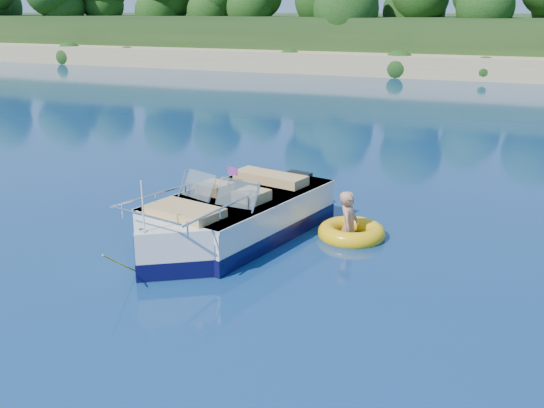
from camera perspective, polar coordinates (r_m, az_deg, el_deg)
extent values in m
plane|color=#0B264D|center=(10.75, 2.84, -7.61)|extent=(160.00, 160.00, 0.00)
cube|color=#9D8B5B|center=(47.44, 19.00, 11.94)|extent=(170.00, 8.00, 2.00)
cube|color=black|center=(74.31, 20.68, 13.97)|extent=(170.00, 56.00, 6.00)
cylinder|color=black|center=(69.60, -22.13, 15.20)|extent=(0.44, 0.44, 2.80)
cylinder|color=black|center=(54.02, -0.61, 16.25)|extent=(0.44, 0.44, 3.20)
cylinder|color=black|center=(51.27, 19.67, 15.40)|extent=(0.44, 0.44, 3.60)
cube|color=silver|center=(12.99, -2.90, -1.42)|extent=(3.00, 4.47, 1.14)
cube|color=silver|center=(11.62, -8.78, -4.00)|extent=(2.12, 2.12, 1.14)
cube|color=black|center=(13.05, -2.89, -2.08)|extent=(3.04, 4.52, 0.33)
cube|color=black|center=(11.68, -8.74, -4.72)|extent=(2.16, 2.16, 0.33)
cube|color=tan|center=(13.14, -2.06, 0.28)|extent=(2.31, 3.18, 0.11)
cube|color=silver|center=(12.83, -2.94, 0.84)|extent=(3.04, 4.48, 0.07)
cube|color=black|center=(14.73, 2.44, 1.12)|extent=(0.66, 0.50, 0.98)
cube|color=#8C9EA5|center=(12.48, -6.87, 1.76)|extent=(0.89, 0.56, 0.53)
cube|color=#8C9EA5|center=(11.88, -3.34, 1.02)|extent=(0.87, 0.35, 0.53)
cube|color=tan|center=(12.91, -5.39, 1.05)|extent=(0.71, 0.71, 0.43)
cube|color=tan|center=(12.33, -1.92, 0.31)|extent=(0.71, 0.71, 0.43)
cube|color=tan|center=(13.66, -0.15, 2.07)|extent=(1.78, 0.95, 0.41)
cube|color=tan|center=(11.57, -8.21, -1.18)|extent=(1.57, 1.10, 0.37)
cylinder|color=silver|center=(10.73, -12.05, -0.20)|extent=(0.04, 0.04, 0.92)
cube|color=red|center=(11.82, -3.75, 3.11)|extent=(0.24, 0.07, 0.15)
cube|color=silver|center=(10.84, -12.12, -2.43)|extent=(0.12, 0.09, 0.05)
cylinder|color=yellow|center=(10.92, -13.97, -5.53)|extent=(0.18, 1.16, 0.83)
torus|color=yellow|center=(12.98, 7.49, -2.69)|extent=(1.62, 1.62, 0.38)
torus|color=red|center=(12.98, 7.50, -2.61)|extent=(1.33, 1.33, 0.13)
imported|color=tan|center=(13.05, 7.19, -3.01)|extent=(0.51, 0.92, 1.73)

